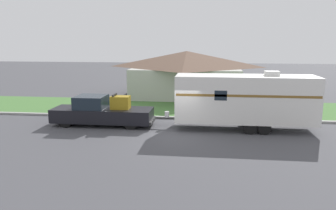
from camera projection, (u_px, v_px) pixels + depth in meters
name	position (u px, v px, depth m)	size (l,w,h in m)	color
ground_plane	(177.00, 134.00, 18.80)	(120.00, 120.00, 0.00)	#47474C
curb_strip	(182.00, 118.00, 22.43)	(80.00, 0.30, 0.14)	#999993
lawn_strip	(185.00, 108.00, 26.00)	(80.00, 7.00, 0.03)	#477538
house_across_street	(186.00, 73.00, 31.77)	(10.73, 8.60, 4.29)	#B2B2A8
pickup_truck	(102.00, 112.00, 20.69)	(6.41, 1.94, 2.01)	black
travel_trailer	(245.00, 99.00, 19.47)	(9.49, 2.30, 3.55)	black
mailbox	(276.00, 104.00, 22.23)	(0.48, 0.20, 1.33)	brown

